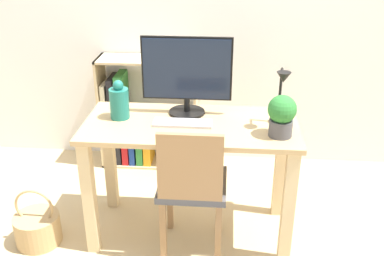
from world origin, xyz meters
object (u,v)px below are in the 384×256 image
potted_plant (282,115)px  bookshelf (134,123)px  basket (38,228)px  chair (192,185)px  vase (119,102)px  monitor (187,73)px  keyboard (183,123)px  desk_lamp (281,93)px

potted_plant → bookshelf: 1.57m
potted_plant → basket: size_ratio=0.62×
chair → potted_plant: bearing=1.0°
vase → bookshelf: size_ratio=0.26×
bookshelf → basket: 1.20m
monitor → keyboard: monitor is taller
desk_lamp → bookshelf: size_ratio=0.38×
keyboard → basket: (-0.91, -0.18, -0.68)m
vase → monitor: bearing=15.1°
keyboard → potted_plant: bearing=-10.8°
vase → desk_lamp: 0.96m
chair → basket: size_ratio=2.24×
monitor → potted_plant: 0.63m
chair → bookshelf: size_ratio=0.95×
keyboard → bookshelf: size_ratio=0.38×
vase → bookshelf: vase is taller
keyboard → chair: (0.07, -0.19, -0.31)m
monitor → vase: size_ratio=2.27×
keyboard → vase: bearing=170.5°
monitor → keyboard: 0.31m
bookshelf → desk_lamp: bearing=-40.0°
desk_lamp → basket: (-1.48, -0.20, -0.88)m
bookshelf → potted_plant: bearing=-44.0°
monitor → basket: size_ratio=1.42×
potted_plant → basket: 1.68m
desk_lamp → potted_plant: desk_lamp is taller
chair → vase: bearing=143.0°
keyboard → vase: vase is taller
keyboard → bookshelf: (-0.50, 0.92, -0.43)m
desk_lamp → chair: desk_lamp is taller
desk_lamp → potted_plant: (-0.00, -0.13, -0.08)m
keyboard → desk_lamp: size_ratio=1.01×
potted_plant → basket: potted_plant is taller
monitor → desk_lamp: bearing=-15.1°
desk_lamp → potted_plant: 0.15m
vase → bookshelf: bearing=97.5°
monitor → chair: monitor is taller
basket → desk_lamp: bearing=7.8°
keyboard → potted_plant: size_ratio=1.45×
desk_lamp → chair: 0.74m
keyboard → bookshelf: 1.13m
monitor → bookshelf: 1.13m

